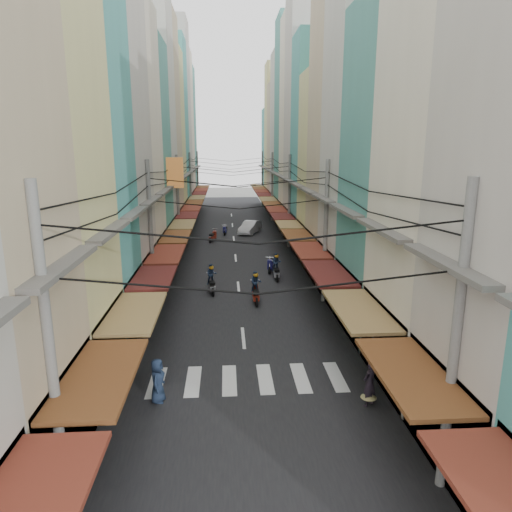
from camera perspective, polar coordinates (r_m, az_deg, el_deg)
name	(u,v)px	position (r m, az deg, el deg)	size (l,w,h in m)	color
ground	(242,322)	(23.85, -1.79, -8.29)	(160.00, 160.00, 0.00)	slate
road	(234,243)	(43.06, -2.75, 1.64)	(10.00, 80.00, 0.02)	black
sidewalk_left	(165,244)	(43.43, -11.36, 1.52)	(3.00, 80.00, 0.06)	gray
sidewalk_right	(302,242)	(43.65, 5.81, 1.78)	(3.00, 80.00, 0.06)	gray
crosswalk	(247,379)	(18.41, -1.09, -15.16)	(7.55, 2.40, 0.01)	silver
building_row_left	(136,135)	(39.37, -14.80, 14.42)	(7.80, 67.67, 23.70)	beige
building_row_right	(329,140)	(39.54, 9.11, 14.15)	(7.80, 68.98, 22.59)	teal
utility_poles	(234,176)	(37.22, -2.71, 10.01)	(10.20, 66.13, 8.20)	slate
white_car	(250,233)	(47.80, -0.74, 2.84)	(4.59, 1.80, 1.62)	silver
bicycle	(402,339)	(22.98, 17.79, -9.84)	(0.61, 1.64, 1.12)	black
moving_scooters	(243,267)	(32.38, -1.59, -1.37)	(5.12, 23.21, 1.89)	black
parked_scooters	(352,346)	(20.52, 11.86, -10.94)	(12.99, 11.74, 1.01)	black
pedestrians	(154,299)	(24.63, -12.63, -5.28)	(11.88, 20.19, 2.25)	black
market_umbrella	(382,286)	(22.64, 15.51, -3.63)	(2.56, 2.56, 2.69)	#B2B2B7
traffic_sign	(374,329)	(18.02, 14.49, -8.82)	(0.10, 0.64, 2.94)	slate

